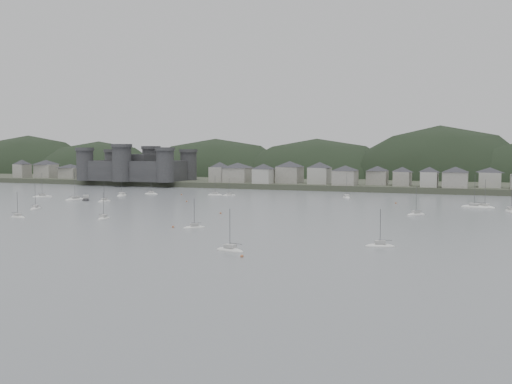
% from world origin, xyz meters
% --- Properties ---
extents(ground, '(900.00, 900.00, 0.00)m').
position_xyz_m(ground, '(0.00, 0.00, 0.00)').
color(ground, slate).
rests_on(ground, ground).
extents(far_shore_land, '(900.00, 250.00, 3.00)m').
position_xyz_m(far_shore_land, '(0.00, 295.00, 1.50)').
color(far_shore_land, '#383D2D').
rests_on(far_shore_land, ground).
extents(forested_ridge, '(851.55, 103.94, 102.57)m').
position_xyz_m(forested_ridge, '(4.83, 269.40, -11.28)').
color(forested_ridge, black).
rests_on(forested_ridge, ground).
extents(castle, '(66.00, 43.00, 20.00)m').
position_xyz_m(castle, '(-120.00, 179.80, 10.96)').
color(castle, '#353537').
rests_on(castle, far_shore_land).
extents(waterfront_town, '(451.48, 28.46, 12.92)m').
position_xyz_m(waterfront_town, '(50.59, 183.34, 8.66)').
color(waterfront_town, gray).
rests_on(waterfront_town, far_shore_land).
extents(sailboat_lead, '(5.11, 9.79, 12.77)m').
position_xyz_m(sailboat_lead, '(-79.84, 105.66, 0.17)').
color(sailboat_lead, silver).
rests_on(sailboat_lead, ground).
extents(moored_fleet, '(260.08, 161.27, 13.69)m').
position_xyz_m(moored_fleet, '(2.17, 65.81, 0.18)').
color(moored_fleet, silver).
rests_on(moored_fleet, ground).
extents(motor_launch_far, '(7.31, 8.29, 3.95)m').
position_xyz_m(motor_launch_far, '(-79.62, 79.04, 0.29)').
color(motor_launch_far, black).
rests_on(motor_launch_far, ground).
extents(mooring_buoys, '(181.32, 138.07, 0.70)m').
position_xyz_m(mooring_buoys, '(-0.73, 54.86, 0.15)').
color(mooring_buoys, '#B0623A').
rests_on(mooring_buoys, ground).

